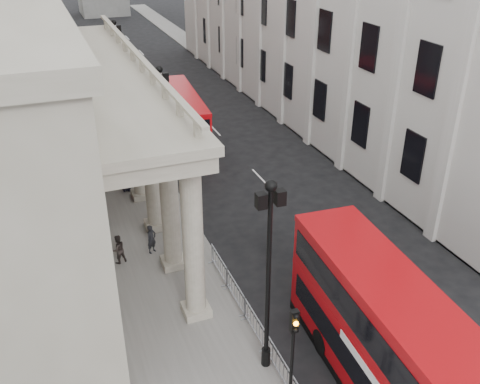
{
  "coord_description": "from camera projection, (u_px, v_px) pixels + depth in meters",
  "views": [
    {
      "loc": [
        -7.29,
        -10.47,
        16.34
      ],
      "look_at": [
        1.71,
        12.87,
        3.21
      ],
      "focal_mm": 40.0,
      "sensor_mm": 36.0,
      "label": 1
    }
  ],
  "objects": [
    {
      "name": "bus_far",
      "position": [
        182.0,
        120.0,
        40.68
      ],
      "size": [
        3.31,
        10.31,
        4.38
      ],
      "rotation": [
        0.0,
        0.0,
        -0.09
      ],
      "color": "#BF080E",
      "rests_on": "ground"
    },
    {
      "name": "traffic_light",
      "position": [
        293.0,
        341.0,
        18.6
      ],
      "size": [
        0.28,
        0.33,
        4.3
      ],
      "color": "black",
      "rests_on": "sidewalk_west"
    },
    {
      "name": "kerb",
      "position": [
        144.0,
        138.0,
        43.3
      ],
      "size": [
        0.2,
        140.0,
        0.14
      ],
      "primitive_type": "cube",
      "color": "slate",
      "rests_on": "ground"
    },
    {
      "name": "crowd_barriers",
      "position": [
        291.0,
        384.0,
        19.98
      ],
      "size": [
        0.5,
        18.75,
        1.1
      ],
      "color": "gray",
      "rests_on": "sidewalk_west"
    },
    {
      "name": "lamp_post_north",
      "position": [
        118.0,
        62.0,
        45.83
      ],
      "size": [
        1.05,
        0.44,
        8.32
      ],
      "color": "black",
      "rests_on": "sidewalk_west"
    },
    {
      "name": "bus_near",
      "position": [
        389.0,
        342.0,
        19.25
      ],
      "size": [
        3.46,
        11.63,
        4.96
      ],
      "rotation": [
        0.0,
        0.0,
        -0.06
      ],
      "color": "#A9070D",
      "rests_on": "ground"
    },
    {
      "name": "pedestrian_c",
      "position": [
        125.0,
        179.0,
        34.72
      ],
      "size": [
        0.85,
        0.61,
        1.62
      ],
      "primitive_type": "imported",
      "rotation": [
        0.0,
        0.0,
        6.16
      ],
      "color": "black",
      "rests_on": "sidewalk_west"
    },
    {
      "name": "lamp_post_mid",
      "position": [
        163.0,
        123.0,
        32.61
      ],
      "size": [
        1.05,
        0.44,
        8.32
      ],
      "color": "black",
      "rests_on": "sidewalk_west"
    },
    {
      "name": "lamp_post_south",
      "position": [
        269.0,
        267.0,
        19.39
      ],
      "size": [
        1.05,
        0.44,
        8.32
      ],
      "color": "black",
      "rests_on": "sidewalk_west"
    },
    {
      "name": "pedestrian_a",
      "position": [
        151.0,
        239.0,
        28.37
      ],
      "size": [
        0.71,
        0.65,
        1.63
      ],
      "primitive_type": "imported",
      "rotation": [
        0.0,
        0.0,
        0.58
      ],
      "color": "black",
      "rests_on": "sidewalk_west"
    },
    {
      "name": "pedestrian_b",
      "position": [
        118.0,
        249.0,
        27.52
      ],
      "size": [
        0.93,
        0.82,
        1.61
      ],
      "primitive_type": "imported",
      "rotation": [
        0.0,
        0.0,
        3.46
      ],
      "color": "#292321",
      "rests_on": "sidewalk_west"
    },
    {
      "name": "sidewalk_east",
      "position": [
        294.0,
        118.0,
        47.62
      ],
      "size": [
        3.0,
        140.0,
        0.12
      ],
      "primitive_type": "cube",
      "color": "slate",
      "rests_on": "ground"
    },
    {
      "name": "sidewalk_west",
      "position": [
        107.0,
        143.0,
        42.36
      ],
      "size": [
        6.0,
        140.0,
        0.12
      ],
      "primitive_type": "cube",
      "color": "slate",
      "rests_on": "ground"
    }
  ]
}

